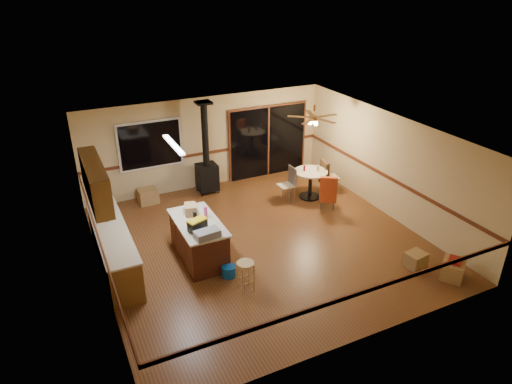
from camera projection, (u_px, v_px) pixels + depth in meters
floor at (262, 242)px, 10.53m from camera, size 7.00×7.00×0.00m
ceiling at (262, 134)px, 9.40m from camera, size 7.00×7.00×0.00m
wall_back at (207, 143)px, 12.81m from camera, size 7.00×0.00×7.00m
wall_front at (361, 279)px, 7.12m from camera, size 7.00×0.00×7.00m
wall_left at (96, 226)px, 8.60m from camera, size 0.00×7.00×7.00m
wall_right at (388, 165)px, 11.32m from camera, size 0.00×7.00×7.00m
chair_rail at (262, 203)px, 10.09m from camera, size 7.00×7.00×0.08m
window at (150, 145)px, 12.06m from camera, size 1.72×0.10×1.32m
sliding_door at (268, 142)px, 13.61m from camera, size 2.52×0.10×2.10m
lower_cabinets at (114, 248)px, 9.50m from camera, size 0.60×3.00×0.86m
countertop at (111, 229)px, 9.31m from camera, size 0.64×3.04×0.04m
upper_cabinets at (95, 181)px, 8.98m from camera, size 0.35×2.00×0.80m
kitchen_island at (199, 240)px, 9.75m from camera, size 0.88×1.68×0.90m
wood_stove at (207, 168)px, 12.61m from camera, size 0.55×0.50×2.52m
ceiling_fan at (314, 120)px, 11.66m from camera, size 0.24×0.24×0.55m
fluorescent_strip at (173, 145)px, 8.96m from camera, size 0.10×1.20×0.04m
toolbox_grey at (207, 234)px, 8.96m from camera, size 0.52×0.33×0.15m
toolbox_black at (197, 225)px, 9.21m from camera, size 0.43×0.32×0.21m
toolbox_yellow_lid at (197, 220)px, 9.15m from camera, size 0.44×0.33×0.03m
box_on_island at (191, 209)px, 9.81m from camera, size 0.32×0.38×0.22m
bottle_dark at (195, 218)px, 9.41m from camera, size 0.10×0.10×0.29m
bottle_pink at (206, 212)px, 9.70m from camera, size 0.10×0.10×0.24m
bottle_white at (184, 210)px, 9.81m from camera, size 0.07×0.07×0.19m
bar_stool at (246, 276)px, 8.83m from camera, size 0.34×0.34×0.62m
blue_bucket at (229, 271)px, 9.29m from camera, size 0.35×0.35×0.24m
dining_table at (310, 180)px, 12.40m from camera, size 0.91×0.91×0.78m
glass_red at (304, 168)px, 12.28m from camera, size 0.07×0.07×0.15m
glass_cream at (318, 168)px, 12.28m from camera, size 0.09×0.09×0.15m
chair_left at (290, 180)px, 12.22m from camera, size 0.41×0.41×0.51m
chair_near at (328, 190)px, 11.67m from camera, size 0.60×0.61×0.70m
chair_right at (325, 173)px, 12.63m from camera, size 0.52×0.49×0.70m
box_under_window at (148, 196)px, 12.23m from camera, size 0.53×0.43×0.40m
box_corner_a at (453, 270)px, 9.22m from camera, size 0.65×0.63×0.38m
box_corner_b at (416, 260)px, 9.58m from camera, size 0.45×0.40×0.33m
box_small_red at (455, 260)px, 9.12m from camera, size 0.37×0.36×0.08m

